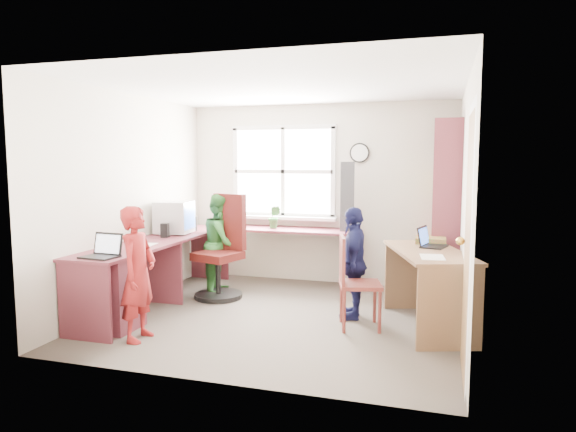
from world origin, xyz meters
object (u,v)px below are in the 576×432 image
object	(u,v)px
potted_plant	(275,217)
wooden_chair	(353,278)
swivel_chair	(223,253)
person_green	(222,243)
person_red	(138,274)
bookshelf	(446,216)
laptop_right	(430,242)
laptop_left	(103,252)
person_navy	(354,263)
right_desk	(428,272)
l_desk	(157,272)
crt_monitor	(174,218)
cd_tower	(347,196)

from	to	relation	value
potted_plant	wooden_chair	bearing A→B (deg)	-49.25
swivel_chair	person_green	world-z (taller)	swivel_chair
person_red	bookshelf	bearing A→B (deg)	-54.69
bookshelf	potted_plant	size ratio (longest dim) A/B	6.90
swivel_chair	person_red	size ratio (longest dim) A/B	1.00
laptop_right	potted_plant	bearing A→B (deg)	77.16
swivel_chair	laptop_left	distance (m)	1.70
person_navy	right_desk	bearing A→B (deg)	75.44
l_desk	potted_plant	world-z (taller)	potted_plant
potted_plant	person_red	distance (m)	2.50
bookshelf	swivel_chair	distance (m)	2.69
person_red	wooden_chair	bearing A→B (deg)	-67.99
l_desk	wooden_chair	world-z (taller)	wooden_chair
crt_monitor	potted_plant	bearing A→B (deg)	34.54
crt_monitor	person_navy	xyz separation A→B (m)	(2.28, -0.34, -0.37)
swivel_chair	potted_plant	xyz separation A→B (m)	(0.39, 0.81, 0.37)
wooden_chair	potted_plant	bearing A→B (deg)	115.56
potted_plant	person_red	xyz separation A→B (m)	(-0.52, -2.43, -0.28)
bookshelf	laptop_right	world-z (taller)	bookshelf
laptop_right	person_green	bearing A→B (deg)	94.46
laptop_left	person_red	world-z (taller)	person_red
person_red	person_green	size ratio (longest dim) A/B	1.00
laptop_left	potted_plant	distance (m)	2.57
person_red	person_navy	bearing A→B (deg)	-59.37
crt_monitor	laptop_right	world-z (taller)	crt_monitor
swivel_chair	person_navy	distance (m)	1.70
cd_tower	person_navy	world-z (taller)	cd_tower
crt_monitor	laptop_right	size ratio (longest dim) A/B	1.25
laptop_left	potted_plant	world-z (taller)	potted_plant
right_desk	laptop_right	xyz separation A→B (m)	(-0.00, 0.23, 0.26)
wooden_chair	person_red	xyz separation A→B (m)	(-1.83, -0.90, 0.12)
laptop_left	right_desk	bearing A→B (deg)	26.18
wooden_chair	cd_tower	xyz separation A→B (m)	(-0.35, 1.57, 0.70)
laptop_left	laptop_right	bearing A→B (deg)	30.00
bookshelf	swivel_chair	world-z (taller)	bookshelf
wooden_chair	person_green	world-z (taller)	person_green
cd_tower	potted_plant	bearing A→B (deg)	172.66
swivel_chair	crt_monitor	bearing A→B (deg)	-158.68
crt_monitor	cd_tower	distance (m)	2.19
l_desk	swivel_chair	bearing A→B (deg)	66.16
potted_plant	crt_monitor	bearing A→B (deg)	-140.01
person_red	laptop_left	bearing A→B (deg)	83.38
wooden_chair	bookshelf	bearing A→B (deg)	41.57
right_desk	swivel_chair	world-z (taller)	swivel_chair
crt_monitor	bookshelf	bearing A→B (deg)	5.99
right_desk	laptop_right	size ratio (longest dim) A/B	4.13
bookshelf	crt_monitor	size ratio (longest dim) A/B	4.76
swivel_chair	laptop_right	distance (m)	2.45
wooden_chair	crt_monitor	world-z (taller)	crt_monitor
right_desk	swivel_chair	size ratio (longest dim) A/B	1.18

